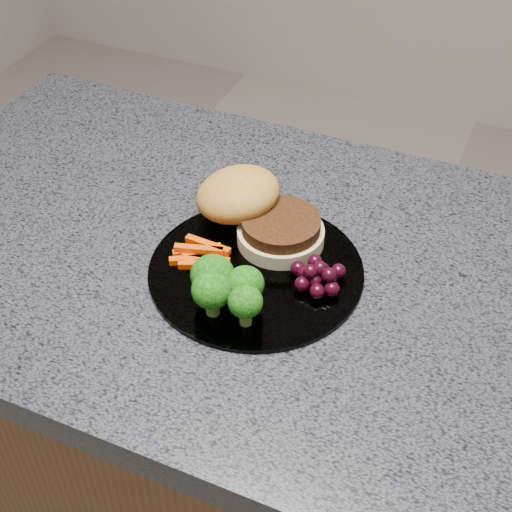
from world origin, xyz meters
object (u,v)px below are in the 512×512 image
Objects in this scene: island_cabinet at (301,482)px; plate at (256,270)px; grape_bunch at (318,276)px; burger at (253,210)px.

island_cabinet is 0.48m from plate.
island_cabinet is at bearing 19.32° from plate.
plate is at bearing -160.68° from island_cabinet.
island_cabinet is 4.62× the size of plate.
island_cabinet is 18.08× the size of grape_bunch.
plate is 0.08m from grape_bunch.
burger reaches higher than grape_bunch.
island_cabinet is at bearing -19.43° from burger.
burger is (-0.11, 0.05, 0.50)m from island_cabinet.
burger is at bearing 148.72° from grape_bunch.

